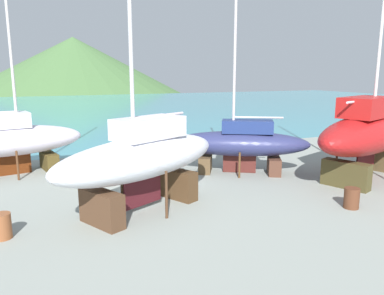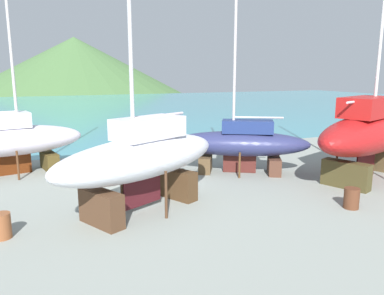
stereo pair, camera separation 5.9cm
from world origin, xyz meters
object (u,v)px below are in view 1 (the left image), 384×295
object	(u,v)px
barrel_rust_far	(352,198)
worker	(163,149)
barrel_tipped_right	(95,177)
barrel_rust_near	(2,226)
sailboat_large_starboard	(143,157)
sailboat_small_center	(240,143)
sailboat_mid_port	(10,140)
sailboat_far_slipway	(368,133)

from	to	relation	value
barrel_rust_far	worker	bearing A→B (deg)	112.17
barrel_tipped_right	barrel_rust_near	distance (m)	6.75
sailboat_large_starboard	barrel_tipped_right	bearing A→B (deg)	-99.60
sailboat_small_center	sailboat_mid_port	distance (m)	13.37
sailboat_far_slipway	barrel_rust_far	size ratio (longest dim) A/B	17.48
sailboat_large_starboard	barrel_rust_near	bearing A→B (deg)	-17.94
barrel_tipped_right	barrel_rust_near	xyz separation A→B (m)	(-4.09, -5.37, 0.00)
sailboat_mid_port	barrel_tipped_right	bearing A→B (deg)	-56.31
barrel_rust_far	sailboat_small_center	bearing A→B (deg)	101.70
worker	barrel_tipped_right	size ratio (longest dim) A/B	1.72
worker	barrel_tipped_right	world-z (taller)	worker
barrel_rust_near	barrel_rust_far	bearing A→B (deg)	-10.30
barrel_tipped_right	barrel_rust_far	world-z (taller)	barrel_tipped_right
worker	barrel_rust_far	world-z (taller)	worker
sailboat_large_starboard	barrel_rust_near	world-z (taller)	sailboat_large_starboard
sailboat_far_slipway	sailboat_mid_port	bearing A→B (deg)	133.91
sailboat_small_center	barrel_rust_near	bearing A→B (deg)	50.27
barrel_tipped_right	sailboat_far_slipway	bearing A→B (deg)	-17.89
barrel_tipped_right	barrel_rust_near	size ratio (longest dim) A/B	1.00
sailboat_mid_port	barrel_rust_far	bearing A→B (deg)	-52.06
sailboat_small_center	barrel_rust_far	distance (m)	7.45
barrel_tipped_right	barrel_rust_far	xyz separation A→B (m)	(9.87, -7.90, -0.01)
sailboat_mid_port	barrel_rust_near	size ratio (longest dim) A/B	15.69
barrel_tipped_right	worker	bearing A→B (deg)	36.51
sailboat_large_starboard	barrel_rust_near	distance (m)	5.84
barrel_rust_far	barrel_tipped_right	bearing A→B (deg)	141.31
worker	sailboat_far_slipway	bearing A→B (deg)	128.92
worker	barrel_rust_far	bearing A→B (deg)	103.68
sailboat_small_center	barrel_rust_near	world-z (taller)	sailboat_small_center
barrel_rust_near	sailboat_small_center	bearing A→B (deg)	20.37
sailboat_large_starboard	barrel_rust_near	size ratio (longest dim) A/B	16.08
sailboat_small_center	sailboat_mid_port	bearing A→B (deg)	8.81
barrel_tipped_right	sailboat_mid_port	bearing A→B (deg)	135.12
worker	sailboat_mid_port	bearing A→B (deg)	-10.31
sailboat_large_starboard	worker	size ratio (longest dim) A/B	9.34
sailboat_mid_port	barrel_rust_far	size ratio (longest dim) A/B	16.12
barrel_rust_far	barrel_rust_near	bearing A→B (deg)	169.70
sailboat_far_slipway	barrel_rust_near	xyz separation A→B (m)	(-18.30, -0.78, -2.15)
sailboat_far_slipway	barrel_rust_far	world-z (taller)	sailboat_far_slipway
sailboat_small_center	worker	bearing A→B (deg)	-24.15
sailboat_far_slipway	barrel_tipped_right	xyz separation A→B (m)	(-14.21, 4.59, -2.15)
sailboat_small_center	sailboat_mid_port	world-z (taller)	sailboat_mid_port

